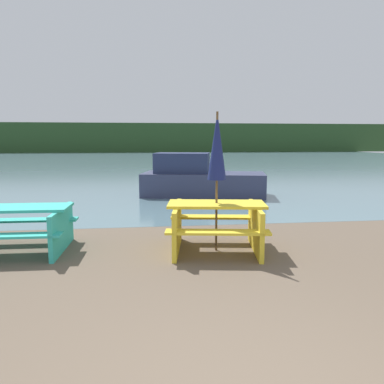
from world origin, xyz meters
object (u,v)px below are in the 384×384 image
at_px(picnic_table_yellow, 216,222).
at_px(picnic_table_teal, 11,225).
at_px(boat, 199,180).
at_px(umbrella_navy, 217,147).

bearing_deg(picnic_table_yellow, picnic_table_teal, 174.35).
xyz_separation_m(picnic_table_teal, boat, (3.88, 5.66, 0.06)).
distance_m(picnic_table_teal, umbrella_navy, 3.55).
relative_size(picnic_table_yellow, picnic_table_teal, 0.92).
bearing_deg(picnic_table_yellow, umbrella_navy, -82.87).
height_order(picnic_table_yellow, picnic_table_teal, picnic_table_yellow).
relative_size(picnic_table_teal, boat, 0.46).
bearing_deg(boat, picnic_table_yellow, -82.42).
bearing_deg(umbrella_navy, picnic_table_teal, 174.35).
distance_m(picnic_table_yellow, umbrella_navy, 1.22).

